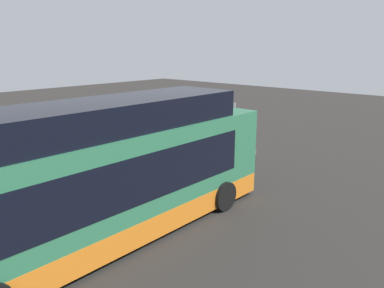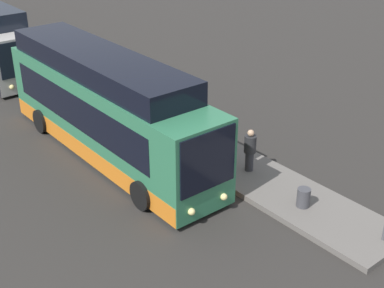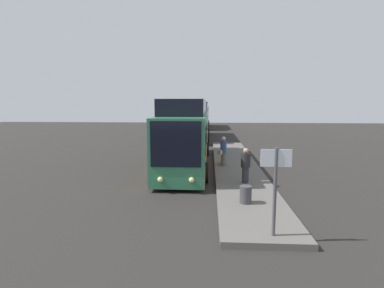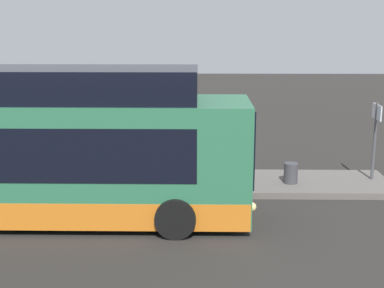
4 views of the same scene
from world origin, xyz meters
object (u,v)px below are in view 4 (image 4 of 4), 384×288
Objects in this scene: suitcase at (62,176)px; sign_post at (375,130)px; passenger_boarding at (201,154)px; trash_bin at (291,173)px; bus_lead at (22,153)px; passenger_waiting at (80,158)px.

sign_post is at bearing 5.33° from suitcase.
passenger_boarding is 2.51× the size of trash_bin.
sign_post is (10.29, 3.24, -0.02)m from bus_lead.
bus_lead is at bearing -162.52° from sign_post.
passenger_boarding is 3.84m from passenger_waiting.
sign_post is at bearing 9.61° from trash_bin.
bus_lead is at bearing 25.26° from passenger_waiting.
passenger_waiting reaches higher than suitcase.
bus_lead is at bearing -7.27° from passenger_boarding.
bus_lead reaches higher than trash_bin.
passenger_boarding is 5.61m from sign_post.
trash_bin is at bearing 133.15° from passenger_boarding.
suitcase is (-4.33, -0.78, -0.53)m from passenger_boarding.
passenger_boarding is 1.79× the size of suitcase.
trash_bin is at bearing -170.39° from sign_post.
passenger_waiting is at bearing -8.20° from suitcase.
suitcase is at bearing -174.67° from sign_post.
bus_lead is 8.18m from trash_bin.
sign_post reaches higher than trash_bin.
passenger_boarding is at bearing 152.35° from passenger_waiting.
trash_bin is (6.58, 0.55, -0.61)m from passenger_waiting.
sign_post reaches higher than passenger_boarding.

